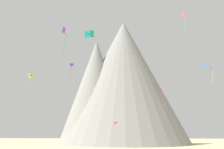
{
  "coord_description": "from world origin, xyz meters",
  "views": [
    {
      "loc": [
        3.3,
        -27.55,
        4.53
      ],
      "look_at": [
        -2.08,
        37.61,
        17.29
      ],
      "focal_mm": 47.58,
      "sensor_mm": 36.0,
      "label": 1
    }
  ],
  "objects_px": {
    "kite_cyan_mid": "(211,68)",
    "kite_indigo_mid": "(72,65)",
    "kite_teal_mid": "(89,34)",
    "kite_blue_mid": "(204,65)",
    "kite_magenta_mid": "(163,90)",
    "rock_massif": "(119,83)",
    "kite_pink_low": "(115,122)",
    "kite_lime_mid": "(31,76)",
    "kite_violet_mid": "(64,35)",
    "kite_rainbow_high": "(184,16)"
  },
  "relations": [
    {
      "from": "kite_rainbow_high",
      "to": "kite_blue_mid",
      "type": "height_order",
      "value": "kite_rainbow_high"
    },
    {
      "from": "kite_rainbow_high",
      "to": "kite_lime_mid",
      "type": "relative_size",
      "value": 1.87
    },
    {
      "from": "kite_magenta_mid",
      "to": "kite_lime_mid",
      "type": "height_order",
      "value": "kite_lime_mid"
    },
    {
      "from": "kite_pink_low",
      "to": "kite_indigo_mid",
      "type": "bearing_deg",
      "value": 134.42
    },
    {
      "from": "kite_blue_mid",
      "to": "kite_lime_mid",
      "type": "height_order",
      "value": "kite_blue_mid"
    },
    {
      "from": "kite_pink_low",
      "to": "kite_indigo_mid",
      "type": "xyz_separation_m",
      "value": [
        -13.47,
        12.05,
        16.76
      ]
    },
    {
      "from": "kite_blue_mid",
      "to": "kite_teal_mid",
      "type": "bearing_deg",
      "value": 136.62
    },
    {
      "from": "kite_blue_mid",
      "to": "kite_pink_low",
      "type": "bearing_deg",
      "value": 107.38
    },
    {
      "from": "kite_pink_low",
      "to": "kite_magenta_mid",
      "type": "height_order",
      "value": "kite_magenta_mid"
    },
    {
      "from": "kite_teal_mid",
      "to": "kite_blue_mid",
      "type": "height_order",
      "value": "kite_blue_mid"
    },
    {
      "from": "kite_teal_mid",
      "to": "kite_pink_low",
      "type": "distance_m",
      "value": 25.72
    },
    {
      "from": "kite_magenta_mid",
      "to": "kite_indigo_mid",
      "type": "bearing_deg",
      "value": -88.73
    },
    {
      "from": "kite_rainbow_high",
      "to": "kite_violet_mid",
      "type": "relative_size",
      "value": 1.04
    },
    {
      "from": "kite_cyan_mid",
      "to": "kite_magenta_mid",
      "type": "xyz_separation_m",
      "value": [
        -13.58,
        0.42,
        -5.99
      ]
    },
    {
      "from": "kite_indigo_mid",
      "to": "kite_lime_mid",
      "type": "xyz_separation_m",
      "value": [
        -6.45,
        -14.61,
        -5.85
      ]
    },
    {
      "from": "kite_indigo_mid",
      "to": "kite_pink_low",
      "type": "bearing_deg",
      "value": -38.21
    },
    {
      "from": "kite_cyan_mid",
      "to": "kite_indigo_mid",
      "type": "xyz_separation_m",
      "value": [
        -39.42,
        -1.06,
        1.31
      ]
    },
    {
      "from": "kite_cyan_mid",
      "to": "kite_violet_mid",
      "type": "distance_m",
      "value": 48.58
    },
    {
      "from": "kite_blue_mid",
      "to": "kite_indigo_mid",
      "type": "height_order",
      "value": "kite_indigo_mid"
    },
    {
      "from": "kite_lime_mid",
      "to": "kite_violet_mid",
      "type": "bearing_deg",
      "value": -8.67
    },
    {
      "from": "kite_teal_mid",
      "to": "kite_violet_mid",
      "type": "relative_size",
      "value": 0.36
    },
    {
      "from": "kite_teal_mid",
      "to": "kite_blue_mid",
      "type": "xyz_separation_m",
      "value": [
        25.79,
        28.86,
        0.52
      ]
    },
    {
      "from": "kite_teal_mid",
      "to": "kite_magenta_mid",
      "type": "height_order",
      "value": "kite_teal_mid"
    },
    {
      "from": "kite_cyan_mid",
      "to": "kite_violet_mid",
      "type": "xyz_separation_m",
      "value": [
        -33.09,
        -35.53,
        -1.4
      ]
    },
    {
      "from": "rock_massif",
      "to": "kite_magenta_mid",
      "type": "xyz_separation_m",
      "value": [
        14.4,
        -32.95,
        -7.62
      ]
    },
    {
      "from": "kite_violet_mid",
      "to": "kite_blue_mid",
      "type": "height_order",
      "value": "kite_blue_mid"
    },
    {
      "from": "rock_massif",
      "to": "kite_blue_mid",
      "type": "height_order",
      "value": "rock_massif"
    },
    {
      "from": "rock_massif",
      "to": "kite_magenta_mid",
      "type": "height_order",
      "value": "rock_massif"
    },
    {
      "from": "kite_rainbow_high",
      "to": "kite_pink_low",
      "type": "relative_size",
      "value": 5.54
    },
    {
      "from": "kite_teal_mid",
      "to": "kite_rainbow_high",
      "type": "xyz_separation_m",
      "value": [
        20.9,
        25.77,
        13.24
      ]
    },
    {
      "from": "rock_massif",
      "to": "kite_violet_mid",
      "type": "height_order",
      "value": "rock_massif"
    },
    {
      "from": "rock_massif",
      "to": "kite_teal_mid",
      "type": "bearing_deg",
      "value": -90.85
    },
    {
      "from": "kite_pink_low",
      "to": "kite_blue_mid",
      "type": "relative_size",
      "value": 0.74
    },
    {
      "from": "rock_massif",
      "to": "kite_teal_mid",
      "type": "distance_m",
      "value": 67.58
    },
    {
      "from": "kite_violet_mid",
      "to": "kite_lime_mid",
      "type": "distance_m",
      "value": 23.82
    },
    {
      "from": "kite_indigo_mid",
      "to": "kite_blue_mid",
      "type": "bearing_deg",
      "value": -3.06
    },
    {
      "from": "kite_rainbow_high",
      "to": "kite_indigo_mid",
      "type": "relative_size",
      "value": 1.22
    },
    {
      "from": "kite_violet_mid",
      "to": "kite_rainbow_high",
      "type": "bearing_deg",
      "value": -155.17
    },
    {
      "from": "kite_cyan_mid",
      "to": "kite_rainbow_high",
      "type": "height_order",
      "value": "kite_rainbow_high"
    },
    {
      "from": "rock_massif",
      "to": "kite_indigo_mid",
      "type": "height_order",
      "value": "rock_massif"
    },
    {
      "from": "rock_massif",
      "to": "kite_violet_mid",
      "type": "xyz_separation_m",
      "value": [
        -5.11,
        -68.9,
        -3.03
      ]
    },
    {
      "from": "kite_magenta_mid",
      "to": "kite_indigo_mid",
      "type": "height_order",
      "value": "kite_indigo_mid"
    },
    {
      "from": "kite_pink_low",
      "to": "kite_magenta_mid",
      "type": "distance_m",
      "value": 20.63
    },
    {
      "from": "kite_magenta_mid",
      "to": "kite_blue_mid",
      "type": "distance_m",
      "value": 13.09
    },
    {
      "from": "rock_massif",
      "to": "kite_pink_low",
      "type": "height_order",
      "value": "rock_massif"
    },
    {
      "from": "kite_pink_low",
      "to": "kite_indigo_mid",
      "type": "distance_m",
      "value": 24.65
    },
    {
      "from": "kite_pink_low",
      "to": "kite_violet_mid",
      "type": "bearing_deg",
      "value": -111.46
    },
    {
      "from": "kite_rainbow_high",
      "to": "kite_indigo_mid",
      "type": "bearing_deg",
      "value": -171.01
    },
    {
      "from": "kite_rainbow_high",
      "to": "kite_indigo_mid",
      "type": "height_order",
      "value": "kite_rainbow_high"
    },
    {
      "from": "kite_blue_mid",
      "to": "kite_magenta_mid",
      "type": "bearing_deg",
      "value": 59.58
    }
  ]
}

